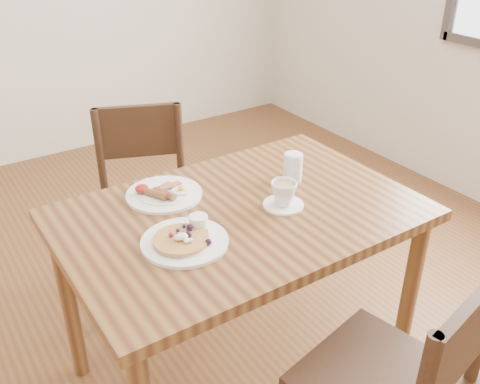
{
  "coord_description": "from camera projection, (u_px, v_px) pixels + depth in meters",
  "views": [
    {
      "loc": [
        -0.86,
        -1.3,
        1.68
      ],
      "look_at": [
        0.0,
        0.0,
        0.82
      ],
      "focal_mm": 40.0,
      "sensor_mm": 36.0,
      "label": 1
    }
  ],
  "objects": [
    {
      "name": "ground",
      "position": [
        240.0,
        368.0,
        2.18
      ],
      "size": [
        5.0,
        5.0,
        0.0
      ],
      "primitive_type": "plane",
      "color": "brown",
      "rests_on": "ground"
    },
    {
      "name": "dining_table",
      "position": [
        240.0,
        234.0,
        1.86
      ],
      "size": [
        1.2,
        0.8,
        0.75
      ],
      "color": "brown",
      "rests_on": "ground"
    },
    {
      "name": "chair_near",
      "position": [
        400.0,
        383.0,
        1.49
      ],
      "size": [
        0.5,
        0.5,
        0.88
      ],
      "rotation": [
        0.0,
        0.0,
        0.2
      ],
      "color": "#341F12",
      "rests_on": "ground"
    },
    {
      "name": "chair_far",
      "position": [
        145.0,
        197.0,
        2.41
      ],
      "size": [
        0.55,
        0.55,
        0.88
      ],
      "rotation": [
        0.0,
        0.0,
        2.76
      ],
      "color": "#341F12",
      "rests_on": "ground"
    },
    {
      "name": "pancake_plate",
      "position": [
        185.0,
        239.0,
        1.63
      ],
      "size": [
        0.27,
        0.27,
        0.06
      ],
      "color": "white",
      "rests_on": "dining_table"
    },
    {
      "name": "breakfast_plate",
      "position": [
        163.0,
        193.0,
        1.89
      ],
      "size": [
        0.27,
        0.27,
        0.04
      ],
      "color": "white",
      "rests_on": "dining_table"
    },
    {
      "name": "teacup_saucer",
      "position": [
        284.0,
        195.0,
        1.82
      ],
      "size": [
        0.14,
        0.14,
        0.09
      ],
      "color": "white",
      "rests_on": "dining_table"
    },
    {
      "name": "water_glass",
      "position": [
        293.0,
        167.0,
        1.98
      ],
      "size": [
        0.07,
        0.07,
        0.11
      ],
      "primitive_type": "cylinder",
      "color": "silver",
      "rests_on": "dining_table"
    }
  ]
}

